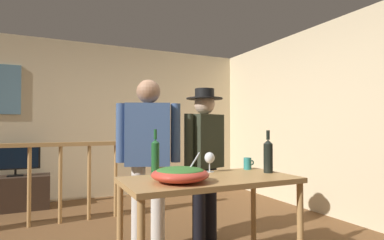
{
  "coord_description": "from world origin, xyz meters",
  "views": [
    {
      "loc": [
        -0.81,
        -2.77,
        1.17
      ],
      "look_at": [
        0.34,
        -0.33,
        1.24
      ],
      "focal_mm": 28.66,
      "sensor_mm": 36.0,
      "label": 1
    }
  ],
  "objects_px": {
    "serving_table": "(210,188)",
    "wine_bottle_dark": "(268,155)",
    "stair_railing": "(65,173)",
    "tv_console": "(15,193)",
    "wine_bottle_green": "(155,157)",
    "mug_teal": "(248,163)",
    "person_standing_left": "(148,150)",
    "flat_screen_tv": "(15,158)",
    "person_standing_right": "(205,152)",
    "salad_bowl": "(180,174)",
    "wine_glass": "(210,158)"
  },
  "relations": [
    {
      "from": "flat_screen_tv",
      "to": "person_standing_right",
      "type": "relative_size",
      "value": 0.41
    },
    {
      "from": "serving_table",
      "to": "wine_bottle_green",
      "type": "distance_m",
      "value": 0.51
    },
    {
      "from": "person_standing_left",
      "to": "salad_bowl",
      "type": "bearing_deg",
      "value": 112.06
    },
    {
      "from": "stair_railing",
      "to": "salad_bowl",
      "type": "xyz_separation_m",
      "value": [
        0.67,
        -2.08,
        0.23
      ]
    },
    {
      "from": "mug_teal",
      "to": "person_standing_left",
      "type": "xyz_separation_m",
      "value": [
        -0.83,
        0.41,
        0.12
      ]
    },
    {
      "from": "wine_glass",
      "to": "tv_console",
      "type": "bearing_deg",
      "value": 122.51
    },
    {
      "from": "salad_bowl",
      "to": "mug_teal",
      "type": "xyz_separation_m",
      "value": [
        0.83,
        0.35,
        -0.01
      ]
    },
    {
      "from": "stair_railing",
      "to": "tv_console",
      "type": "distance_m",
      "value": 1.18
    },
    {
      "from": "serving_table",
      "to": "mug_teal",
      "type": "height_order",
      "value": "mug_teal"
    },
    {
      "from": "flat_screen_tv",
      "to": "wine_bottle_green",
      "type": "height_order",
      "value": "wine_bottle_green"
    },
    {
      "from": "mug_teal",
      "to": "wine_bottle_green",
      "type": "bearing_deg",
      "value": 179.0
    },
    {
      "from": "stair_railing",
      "to": "mug_teal",
      "type": "distance_m",
      "value": 2.3
    },
    {
      "from": "wine_bottle_green",
      "to": "mug_teal",
      "type": "height_order",
      "value": "wine_bottle_green"
    },
    {
      "from": "wine_bottle_green",
      "to": "person_standing_left",
      "type": "height_order",
      "value": "person_standing_left"
    },
    {
      "from": "wine_bottle_dark",
      "to": "flat_screen_tv",
      "type": "bearing_deg",
      "value": 126.53
    },
    {
      "from": "tv_console",
      "to": "mug_teal",
      "type": "relative_size",
      "value": 8.25
    },
    {
      "from": "wine_bottle_green",
      "to": "wine_bottle_dark",
      "type": "xyz_separation_m",
      "value": [
        0.93,
        -0.26,
        -0.0
      ]
    },
    {
      "from": "salad_bowl",
      "to": "mug_teal",
      "type": "relative_size",
      "value": 3.8
    },
    {
      "from": "tv_console",
      "to": "wine_glass",
      "type": "relative_size",
      "value": 5.18
    },
    {
      "from": "flat_screen_tv",
      "to": "wine_bottle_dark",
      "type": "height_order",
      "value": "wine_bottle_dark"
    },
    {
      "from": "person_standing_left",
      "to": "person_standing_right",
      "type": "height_order",
      "value": "person_standing_left"
    },
    {
      "from": "wine_glass",
      "to": "person_standing_left",
      "type": "xyz_separation_m",
      "value": [
        -0.43,
        0.41,
        0.06
      ]
    },
    {
      "from": "person_standing_left",
      "to": "mug_teal",
      "type": "bearing_deg",
      "value": 175.65
    },
    {
      "from": "stair_railing",
      "to": "wine_bottle_green",
      "type": "relative_size",
      "value": 7.43
    },
    {
      "from": "flat_screen_tv",
      "to": "serving_table",
      "type": "bearing_deg",
      "value": -61.53
    },
    {
      "from": "stair_railing",
      "to": "mug_teal",
      "type": "relative_size",
      "value": 25.51
    },
    {
      "from": "flat_screen_tv",
      "to": "mug_teal",
      "type": "relative_size",
      "value": 5.83
    },
    {
      "from": "tv_console",
      "to": "wine_bottle_dark",
      "type": "height_order",
      "value": "wine_bottle_dark"
    },
    {
      "from": "wine_glass",
      "to": "wine_bottle_green",
      "type": "xyz_separation_m",
      "value": [
        -0.49,
        0.01,
        0.04
      ]
    },
    {
      "from": "flat_screen_tv",
      "to": "wine_bottle_green",
      "type": "distance_m",
      "value": 2.89
    },
    {
      "from": "mug_teal",
      "to": "salad_bowl",
      "type": "bearing_deg",
      "value": -157.19
    },
    {
      "from": "serving_table",
      "to": "wine_glass",
      "type": "bearing_deg",
      "value": 62.15
    },
    {
      "from": "salad_bowl",
      "to": "wine_bottle_dark",
      "type": "xyz_separation_m",
      "value": [
        0.86,
        0.1,
        0.09
      ]
    },
    {
      "from": "flat_screen_tv",
      "to": "wine_bottle_dark",
      "type": "xyz_separation_m",
      "value": [
        2.14,
        -2.88,
        0.19
      ]
    },
    {
      "from": "flat_screen_tv",
      "to": "mug_teal",
      "type": "height_order",
      "value": "flat_screen_tv"
    },
    {
      "from": "mug_teal",
      "to": "person_standing_left",
      "type": "distance_m",
      "value": 0.93
    },
    {
      "from": "mug_teal",
      "to": "wine_glass",
      "type": "bearing_deg",
      "value": 179.8
    },
    {
      "from": "wine_bottle_dark",
      "to": "person_standing_left",
      "type": "relative_size",
      "value": 0.23
    },
    {
      "from": "stair_railing",
      "to": "wine_bottle_green",
      "type": "height_order",
      "value": "wine_bottle_green"
    },
    {
      "from": "tv_console",
      "to": "person_standing_right",
      "type": "height_order",
      "value": "person_standing_right"
    },
    {
      "from": "wine_bottle_green",
      "to": "wine_bottle_dark",
      "type": "height_order",
      "value": "wine_bottle_green"
    },
    {
      "from": "person_standing_right",
      "to": "mug_teal",
      "type": "bearing_deg",
      "value": 98.48
    },
    {
      "from": "tv_console",
      "to": "mug_teal",
      "type": "height_order",
      "value": "mug_teal"
    },
    {
      "from": "serving_table",
      "to": "person_standing_right",
      "type": "xyz_separation_m",
      "value": [
        0.3,
        0.66,
        0.22
      ]
    },
    {
      "from": "person_standing_right",
      "to": "stair_railing",
      "type": "bearing_deg",
      "value": -68.26
    },
    {
      "from": "tv_console",
      "to": "wine_bottle_green",
      "type": "distance_m",
      "value": 3.0
    },
    {
      "from": "tv_console",
      "to": "wine_bottle_dark",
      "type": "bearing_deg",
      "value": -53.77
    },
    {
      "from": "flat_screen_tv",
      "to": "mug_teal",
      "type": "distance_m",
      "value": 3.37
    },
    {
      "from": "stair_railing",
      "to": "wine_glass",
      "type": "bearing_deg",
      "value": -57.72
    },
    {
      "from": "serving_table",
      "to": "wine_bottle_dark",
      "type": "bearing_deg",
      "value": 0.27
    }
  ]
}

